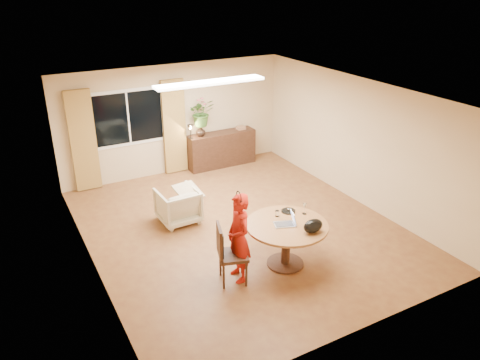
# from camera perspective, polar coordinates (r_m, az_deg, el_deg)

# --- Properties ---
(floor) EXTENTS (6.50, 6.50, 0.00)m
(floor) POSITION_cam_1_polar(r_m,az_deg,el_deg) (9.03, 0.06, -5.79)
(floor) COLOR brown
(floor) RESTS_ON ground
(ceiling) EXTENTS (6.50, 6.50, 0.00)m
(ceiling) POSITION_cam_1_polar(r_m,az_deg,el_deg) (8.06, 0.07, 10.47)
(ceiling) COLOR white
(ceiling) RESTS_ON wall_back
(wall_back) EXTENTS (5.50, 0.00, 5.50)m
(wall_back) POSITION_cam_1_polar(r_m,az_deg,el_deg) (11.26, -7.99, 7.32)
(wall_back) COLOR tan
(wall_back) RESTS_ON floor
(wall_left) EXTENTS (0.00, 6.50, 6.50)m
(wall_left) POSITION_cam_1_polar(r_m,az_deg,el_deg) (7.64, -18.34, -1.96)
(wall_left) COLOR tan
(wall_left) RESTS_ON floor
(wall_right) EXTENTS (0.00, 6.50, 6.50)m
(wall_right) POSITION_cam_1_polar(r_m,az_deg,el_deg) (9.99, 14.07, 4.67)
(wall_right) COLOR tan
(wall_right) RESTS_ON floor
(window) EXTENTS (1.70, 0.03, 1.30)m
(window) POSITION_cam_1_polar(r_m,az_deg,el_deg) (10.87, -13.46, 7.38)
(window) COLOR white
(window) RESTS_ON wall_back
(curtain_left) EXTENTS (0.55, 0.08, 2.25)m
(curtain_left) POSITION_cam_1_polar(r_m,az_deg,el_deg) (10.69, -18.57, 4.51)
(curtain_left) COLOR brown
(curtain_left) RESTS_ON wall_back
(curtain_right) EXTENTS (0.55, 0.08, 2.25)m
(curtain_right) POSITION_cam_1_polar(r_m,az_deg,el_deg) (11.20, -8.01, 6.41)
(curtain_right) COLOR brown
(curtain_right) RESTS_ON wall_back
(ceiling_panel) EXTENTS (2.20, 0.35, 0.05)m
(ceiling_panel) POSITION_cam_1_polar(r_m,az_deg,el_deg) (9.11, -3.65, 11.78)
(ceiling_panel) COLOR white
(ceiling_panel) RESTS_ON ceiling
(dining_table) EXTENTS (1.34, 1.34, 0.76)m
(dining_table) POSITION_cam_1_polar(r_m,az_deg,el_deg) (7.70, 5.69, -6.43)
(dining_table) COLOR brown
(dining_table) RESTS_ON floor
(dining_chair) EXTENTS (0.59, 0.57, 1.00)m
(dining_chair) POSITION_cam_1_polar(r_m,az_deg,el_deg) (7.32, -0.85, -8.97)
(dining_chair) COLOR black
(dining_chair) RESTS_ON floor
(child) EXTENTS (0.56, 0.39, 1.47)m
(child) POSITION_cam_1_polar(r_m,az_deg,el_deg) (7.26, -0.15, -7.08)
(child) COLOR red
(child) RESTS_ON floor
(laptop) EXTENTS (0.40, 0.33, 0.23)m
(laptop) POSITION_cam_1_polar(r_m,az_deg,el_deg) (7.54, 5.42, -4.70)
(laptop) COLOR #B7B7BC
(laptop) RESTS_ON dining_table
(tumbler) EXTENTS (0.08, 0.08, 0.10)m
(tumbler) POSITION_cam_1_polar(r_m,az_deg,el_deg) (7.82, 4.56, -4.09)
(tumbler) COLOR white
(tumbler) RESTS_ON dining_table
(wine_glass) EXTENTS (0.08, 0.08, 0.20)m
(wine_glass) POSITION_cam_1_polar(r_m,az_deg,el_deg) (7.92, 7.88, -3.47)
(wine_glass) COLOR white
(wine_glass) RESTS_ON dining_table
(pot_lid) EXTENTS (0.29, 0.29, 0.04)m
(pot_lid) POSITION_cam_1_polar(r_m,az_deg,el_deg) (7.99, 5.90, -3.73)
(pot_lid) COLOR white
(pot_lid) RESTS_ON dining_table
(handbag) EXTENTS (0.37, 0.27, 0.23)m
(handbag) POSITION_cam_1_polar(r_m,az_deg,el_deg) (7.39, 8.90, -5.56)
(handbag) COLOR black
(handbag) RESTS_ON dining_table
(armchair) EXTENTS (0.76, 0.78, 0.69)m
(armchair) POSITION_cam_1_polar(r_m,az_deg,el_deg) (9.16, -7.57, -3.11)
(armchair) COLOR beige
(armchair) RESTS_ON floor
(throw) EXTENTS (0.52, 0.60, 0.03)m
(throw) POSITION_cam_1_polar(r_m,az_deg,el_deg) (9.03, -6.36, -0.92)
(throw) COLOR beige
(throw) RESTS_ON armchair
(sideboard) EXTENTS (1.74, 0.42, 0.87)m
(sideboard) POSITION_cam_1_polar(r_m,az_deg,el_deg) (11.74, -2.28, 3.79)
(sideboard) COLOR black
(sideboard) RESTS_ON floor
(vase) EXTENTS (0.30, 0.30, 0.25)m
(vase) POSITION_cam_1_polar(r_m,az_deg,el_deg) (11.34, -4.83, 5.96)
(vase) COLOR black
(vase) RESTS_ON sideboard
(bouquet) EXTENTS (0.68, 0.61, 0.66)m
(bouquet) POSITION_cam_1_polar(r_m,az_deg,el_deg) (11.22, -4.71, 8.20)
(bouquet) COLOR #2C6C28
(bouquet) RESTS_ON vase
(book_stack) EXTENTS (0.23, 0.18, 0.09)m
(book_stack) POSITION_cam_1_polar(r_m,az_deg,el_deg) (11.83, 0.13, 6.41)
(book_stack) COLOR #8A5C46
(book_stack) RESTS_ON sideboard
(desk_lamp) EXTENTS (0.16, 0.16, 0.35)m
(desk_lamp) POSITION_cam_1_polar(r_m,az_deg,el_deg) (11.17, -6.07, 5.92)
(desk_lamp) COLOR black
(desk_lamp) RESTS_ON sideboard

